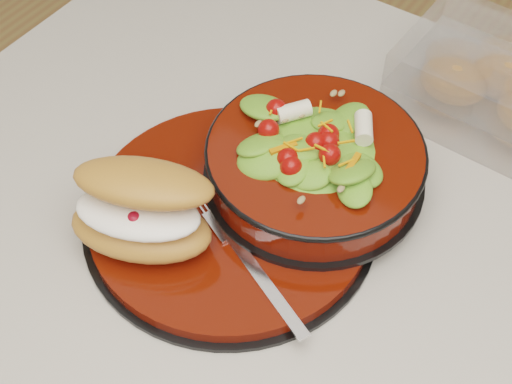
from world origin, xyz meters
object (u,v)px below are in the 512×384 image
Objects in this scene: dinner_plate at (231,214)px; croissant at (142,210)px; pastry_box at (496,87)px; fork at (252,265)px; salad_bowl at (315,156)px.

croissant is at bearing -123.19° from dinner_plate.
dinner_plate is 0.36m from pastry_box.
pastry_box is at bearing 38.36° from croissant.
pastry_box is (0.11, 0.36, 0.02)m from fork.
fork is at bearing -38.61° from dinner_plate.
dinner_plate is 0.08m from fork.
dinner_plate is 1.90× the size of fork.
salad_bowl reaches higher than fork.
salad_bowl reaches higher than croissant.
dinner_plate is at bearing 75.46° from fork.
croissant is 0.73× the size of pastry_box.
pastry_box is at bearing 62.96° from salad_bowl.
fork is (0.11, 0.03, -0.04)m from croissant.
pastry_box is at bearing 7.55° from fork.
pastry_box is (0.12, 0.23, -0.01)m from salad_bowl.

